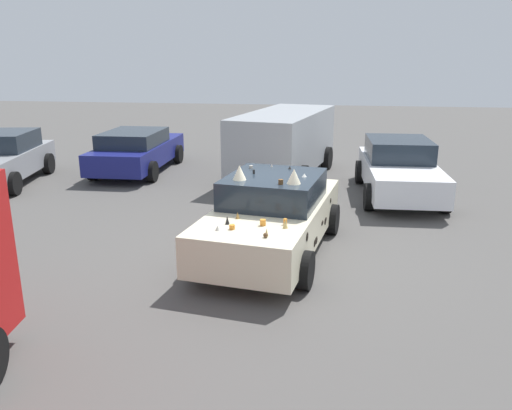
{
  "coord_description": "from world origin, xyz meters",
  "views": [
    {
      "loc": [
        -8.88,
        -1.01,
        3.52
      ],
      "look_at": [
        0.0,
        0.3,
        0.9
      ],
      "focal_mm": 35.9,
      "sensor_mm": 36.0,
      "label": 1
    }
  ],
  "objects_px": {
    "parked_sedan_row_back_center": "(137,150)",
    "art_car_decorated": "(272,215)",
    "parked_sedan_far_right": "(399,168)",
    "parked_van_behind_right": "(284,140)"
  },
  "relations": [
    {
      "from": "parked_sedan_row_back_center",
      "to": "parked_sedan_far_right",
      "type": "bearing_deg",
      "value": -104.23
    },
    {
      "from": "parked_sedan_row_back_center",
      "to": "parked_sedan_far_right",
      "type": "distance_m",
      "value": 8.0
    },
    {
      "from": "parked_van_behind_right",
      "to": "parked_sedan_row_back_center",
      "type": "relative_size",
      "value": 1.18
    },
    {
      "from": "parked_van_behind_right",
      "to": "parked_sedan_row_back_center",
      "type": "bearing_deg",
      "value": -79.56
    },
    {
      "from": "art_car_decorated",
      "to": "parked_sedan_row_back_center",
      "type": "xyz_separation_m",
      "value": [
        6.28,
        5.01,
        -0.04
      ]
    },
    {
      "from": "parked_van_behind_right",
      "to": "art_car_decorated",
      "type": "bearing_deg",
      "value": 14.91
    },
    {
      "from": "art_car_decorated",
      "to": "parked_van_behind_right",
      "type": "distance_m",
      "value": 6.21
    },
    {
      "from": "parked_sedan_far_right",
      "to": "art_car_decorated",
      "type": "bearing_deg",
      "value": -33.8
    },
    {
      "from": "art_car_decorated",
      "to": "parked_sedan_row_back_center",
      "type": "height_order",
      "value": "art_car_decorated"
    },
    {
      "from": "parked_sedan_row_back_center",
      "to": "art_car_decorated",
      "type": "bearing_deg",
      "value": -142.59
    }
  ]
}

